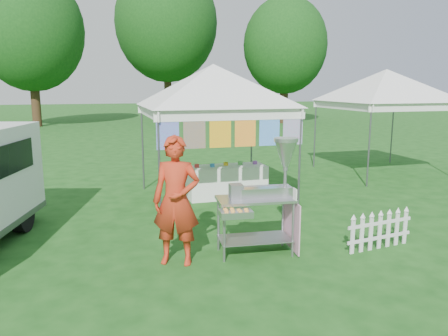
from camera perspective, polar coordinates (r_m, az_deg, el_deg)
name	(u,v)px	position (r m, az deg, el deg)	size (l,w,h in m)	color
ground	(274,255)	(6.83, 6.51, -11.17)	(120.00, 120.00, 0.00)	#174714
canopy_main	(213,65)	(9.66, -1.42, 13.36)	(4.24, 4.24, 3.45)	#59595E
canopy_right	(387,69)	(13.48, 20.49, 11.97)	(4.24, 4.24, 3.45)	#59595E
tree_left	(30,31)	(30.21, -24.00, 16.07)	(6.40, 6.40, 9.53)	#332412
tree_mid	(166,23)	(34.58, -7.54, 18.25)	(7.60, 7.60, 11.52)	#332412
tree_right	(285,46)	(30.62, 8.00, 15.55)	(5.60, 5.60, 8.42)	#332412
donut_cart	(268,187)	(6.59, 5.72, -2.48)	(1.34, 0.83, 1.77)	gray
vendor	(176,201)	(6.24, -6.25, -4.28)	(0.68, 0.45, 1.86)	#B52D16
picket_fence	(380,231)	(7.35, 19.67, -7.77)	(1.25, 0.20, 0.56)	silver
display_table	(226,181)	(10.07, 0.33, -1.76)	(1.80, 0.70, 0.73)	white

